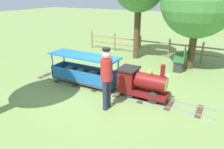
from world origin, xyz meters
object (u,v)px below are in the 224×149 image
(locomotive, at_px, (141,82))
(park_bench, at_px, (181,58))
(oak_tree_distant, at_px, (199,0))
(conductor_person, at_px, (107,74))
(passenger_car, at_px, (85,73))

(locomotive, xyz_separation_m, park_bench, (-3.20, 0.42, -0.07))
(park_bench, distance_m, oak_tree_distant, 2.20)
(park_bench, xyz_separation_m, oak_tree_distant, (-0.20, 0.35, 2.16))
(conductor_person, bearing_deg, oak_tree_distant, 163.13)
(locomotive, relative_size, conductor_person, 0.89)
(passenger_car, xyz_separation_m, oak_tree_distant, (-3.40, 2.71, 2.16))
(park_bench, bearing_deg, oak_tree_distant, 120.60)
(passenger_car, xyz_separation_m, park_bench, (-3.20, 2.37, -0.01))
(locomotive, bearing_deg, oak_tree_distant, 167.34)
(passenger_car, relative_size, conductor_person, 1.45)
(conductor_person, bearing_deg, passenger_car, -124.79)
(oak_tree_distant, bearing_deg, park_bench, -59.40)
(locomotive, distance_m, conductor_person, 1.21)
(park_bench, bearing_deg, locomotive, -7.45)
(locomotive, relative_size, oak_tree_distant, 0.37)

